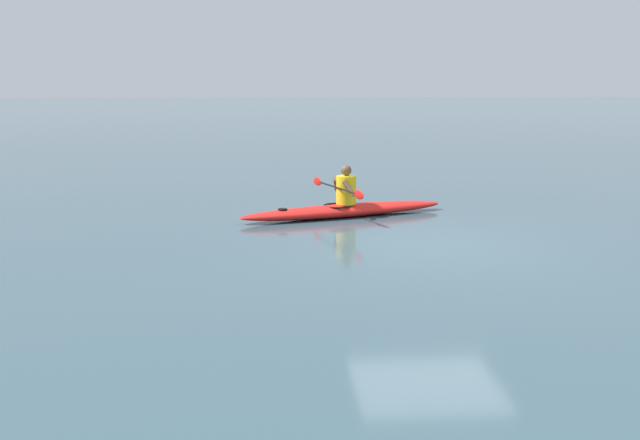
{
  "coord_description": "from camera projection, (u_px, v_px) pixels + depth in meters",
  "views": [
    {
      "loc": [
        2.76,
        12.2,
        2.79
      ],
      "look_at": [
        1.93,
        1.16,
        0.67
      ],
      "focal_mm": 42.86,
      "sensor_mm": 36.0,
      "label": 1
    }
  ],
  "objects": [
    {
      "name": "kayaker",
      "position": [
        345.0,
        188.0,
        15.08
      ],
      "size": [
        0.8,
        2.23,
        0.78
      ],
      "color": "yellow",
      "rests_on": "kayak"
    },
    {
      "name": "kayak",
      "position": [
        344.0,
        210.0,
        15.15
      ],
      "size": [
        4.32,
        2.0,
        0.25
      ],
      "color": "red",
      "rests_on": "ground"
    },
    {
      "name": "ground_plane",
      "position": [
        430.0,
        245.0,
        12.67
      ],
      "size": [
        160.0,
        160.0,
        0.0
      ],
      "primitive_type": "plane",
      "color": "#334C56"
    }
  ]
}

